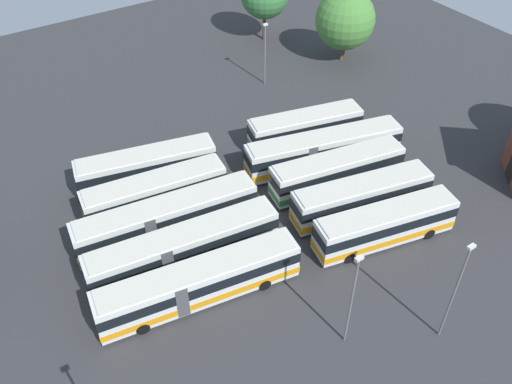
{
  "coord_description": "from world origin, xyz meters",
  "views": [
    {
      "loc": [
        -19.56,
        -29.34,
        32.76
      ],
      "look_at": [
        0.06,
        0.63,
        1.5
      ],
      "focal_mm": 38.35,
      "sensor_mm": 36.0,
      "label": 1
    }
  ],
  "objects_px": {
    "bus_row0_slot0": "(199,283)",
    "bus_row1_slot1": "(362,197)",
    "bus_row0_slot4": "(147,167)",
    "lamp_post_by_building": "(455,290)",
    "bus_row0_slot1": "(183,248)",
    "bus_row1_slot3": "(323,149)",
    "bus_row1_slot0": "(385,224)",
    "bus_row0_slot2": "(166,218)",
    "bus_row0_slot3": "(155,193)",
    "tree_north_edge": "(345,20)",
    "lamp_post_near_entrance": "(352,298)",
    "lamp_post_mid_lot": "(265,51)",
    "bus_row1_slot2": "(337,171)",
    "bus_row1_slot4": "(305,128)"
  },
  "relations": [
    {
      "from": "bus_row0_slot0",
      "to": "bus_row1_slot1",
      "type": "bearing_deg",
      "value": 2.34
    },
    {
      "from": "bus_row0_slot0",
      "to": "bus_row0_slot4",
      "type": "bearing_deg",
      "value": 79.95
    },
    {
      "from": "lamp_post_by_building",
      "to": "bus_row0_slot1",
      "type": "bearing_deg",
      "value": 127.12
    },
    {
      "from": "bus_row0_slot4",
      "to": "bus_row1_slot3",
      "type": "height_order",
      "value": "same"
    },
    {
      "from": "bus_row0_slot1",
      "to": "bus_row1_slot0",
      "type": "height_order",
      "value": "same"
    },
    {
      "from": "bus_row0_slot2",
      "to": "lamp_post_by_building",
      "type": "height_order",
      "value": "lamp_post_by_building"
    },
    {
      "from": "bus_row0_slot3",
      "to": "bus_row0_slot4",
      "type": "height_order",
      "value": "same"
    },
    {
      "from": "tree_north_edge",
      "to": "bus_row0_slot4",
      "type": "bearing_deg",
      "value": -163.85
    },
    {
      "from": "bus_row1_slot0",
      "to": "lamp_post_near_entrance",
      "type": "relative_size",
      "value": 1.44
    },
    {
      "from": "bus_row0_slot4",
      "to": "bus_row1_slot3",
      "type": "relative_size",
      "value": 0.83
    },
    {
      "from": "bus_row1_slot1",
      "to": "lamp_post_by_building",
      "type": "relative_size",
      "value": 1.4
    },
    {
      "from": "bus_row0_slot3",
      "to": "bus_row1_slot3",
      "type": "relative_size",
      "value": 0.82
    },
    {
      "from": "bus_row0_slot4",
      "to": "bus_row0_slot1",
      "type": "bearing_deg",
      "value": -99.85
    },
    {
      "from": "bus_row0_slot0",
      "to": "bus_row0_slot4",
      "type": "height_order",
      "value": "same"
    },
    {
      "from": "bus_row1_slot1",
      "to": "lamp_post_mid_lot",
      "type": "relative_size",
      "value": 1.72
    },
    {
      "from": "bus_row0_slot4",
      "to": "bus_row1_slot1",
      "type": "relative_size",
      "value": 1.01
    },
    {
      "from": "lamp_post_by_building",
      "to": "bus_row0_slot3",
      "type": "bearing_deg",
      "value": 115.59
    },
    {
      "from": "tree_north_edge",
      "to": "bus_row0_slot2",
      "type": "bearing_deg",
      "value": -153.58
    },
    {
      "from": "bus_row1_slot2",
      "to": "bus_row1_slot1",
      "type": "bearing_deg",
      "value": -97.52
    },
    {
      "from": "bus_row0_slot3",
      "to": "bus_row1_slot0",
      "type": "height_order",
      "value": "same"
    },
    {
      "from": "lamp_post_mid_lot",
      "to": "bus_row1_slot2",
      "type": "bearing_deg",
      "value": -104.57
    },
    {
      "from": "bus_row0_slot2",
      "to": "bus_row0_slot3",
      "type": "relative_size",
      "value": 1.22
    },
    {
      "from": "bus_row0_slot0",
      "to": "bus_row1_slot4",
      "type": "xyz_separation_m",
      "value": [
        18.41,
        11.55,
        -0.0
      ]
    },
    {
      "from": "bus_row0_slot4",
      "to": "tree_north_edge",
      "type": "xyz_separation_m",
      "value": [
        30.47,
        8.82,
        3.44
      ]
    },
    {
      "from": "bus_row1_slot0",
      "to": "lamp_post_mid_lot",
      "type": "distance_m",
      "value": 27.42
    },
    {
      "from": "lamp_post_mid_lot",
      "to": "bus_row1_slot0",
      "type": "bearing_deg",
      "value": -103.04
    },
    {
      "from": "bus_row0_slot0",
      "to": "bus_row0_slot3",
      "type": "bearing_deg",
      "value": 81.2
    },
    {
      "from": "bus_row1_slot0",
      "to": "tree_north_edge",
      "type": "distance_m",
      "value": 31.74
    },
    {
      "from": "bus_row0_slot0",
      "to": "bus_row1_slot3",
      "type": "bearing_deg",
      "value": 23.72
    },
    {
      "from": "bus_row0_slot1",
      "to": "lamp_post_by_building",
      "type": "relative_size",
      "value": 1.71
    },
    {
      "from": "bus_row1_slot2",
      "to": "lamp_post_by_building",
      "type": "distance_m",
      "value": 17.26
    },
    {
      "from": "bus_row0_slot2",
      "to": "bus_row0_slot3",
      "type": "xyz_separation_m",
      "value": [
        0.59,
        3.34,
        -0.0
      ]
    },
    {
      "from": "bus_row0_slot3",
      "to": "bus_row1_slot2",
      "type": "distance_m",
      "value": 16.28
    },
    {
      "from": "bus_row0_slot2",
      "to": "bus_row0_slot3",
      "type": "bearing_deg",
      "value": 79.91
    },
    {
      "from": "lamp_post_near_entrance",
      "to": "lamp_post_by_building",
      "type": "relative_size",
      "value": 0.94
    },
    {
      "from": "bus_row1_slot4",
      "to": "lamp_post_near_entrance",
      "type": "distance_m",
      "value": 23.51
    },
    {
      "from": "bus_row1_slot0",
      "to": "lamp_post_near_entrance",
      "type": "height_order",
      "value": "lamp_post_near_entrance"
    },
    {
      "from": "bus_row0_slot1",
      "to": "bus_row1_slot3",
      "type": "height_order",
      "value": "same"
    },
    {
      "from": "bus_row0_slot3",
      "to": "bus_row0_slot2",
      "type": "bearing_deg",
      "value": -100.09
    },
    {
      "from": "bus_row0_slot3",
      "to": "tree_north_edge",
      "type": "distance_m",
      "value": 33.96
    },
    {
      "from": "bus_row0_slot3",
      "to": "bus_row1_slot2",
      "type": "height_order",
      "value": "same"
    },
    {
      "from": "bus_row0_slot1",
      "to": "bus_row0_slot2",
      "type": "distance_m",
      "value": 3.72
    },
    {
      "from": "bus_row0_slot3",
      "to": "lamp_post_mid_lot",
      "type": "distance_m",
      "value": 23.93
    },
    {
      "from": "bus_row0_slot2",
      "to": "bus_row0_slot3",
      "type": "distance_m",
      "value": 3.39
    },
    {
      "from": "bus_row0_slot4",
      "to": "bus_row1_slot1",
      "type": "height_order",
      "value": "same"
    },
    {
      "from": "bus_row0_slot0",
      "to": "lamp_post_mid_lot",
      "type": "height_order",
      "value": "lamp_post_mid_lot"
    },
    {
      "from": "bus_row1_slot2",
      "to": "bus_row1_slot3",
      "type": "bearing_deg",
      "value": 73.2
    },
    {
      "from": "bus_row0_slot1",
      "to": "bus_row0_slot3",
      "type": "height_order",
      "value": "same"
    },
    {
      "from": "bus_row0_slot2",
      "to": "bus_row1_slot3",
      "type": "relative_size",
      "value": 1.0
    },
    {
      "from": "bus_row1_slot3",
      "to": "lamp_post_mid_lot",
      "type": "bearing_deg",
      "value": 75.88
    }
  ]
}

